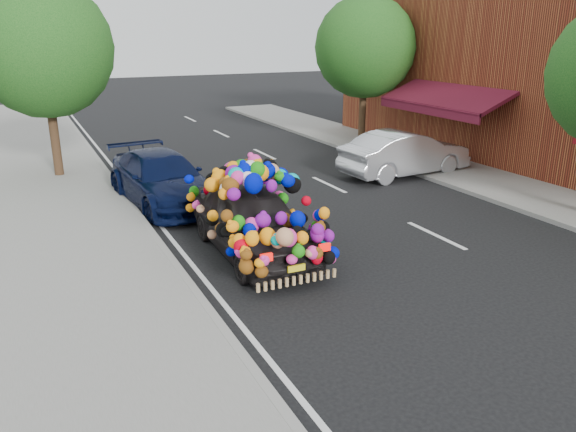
# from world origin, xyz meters

# --- Properties ---
(ground) EXTENTS (100.00, 100.00, 0.00)m
(ground) POSITION_xyz_m (0.00, 0.00, 0.00)
(ground) COLOR black
(ground) RESTS_ON ground
(sidewalk) EXTENTS (4.00, 60.00, 0.12)m
(sidewalk) POSITION_xyz_m (-4.30, 0.00, 0.06)
(sidewalk) COLOR gray
(sidewalk) RESTS_ON ground
(kerb) EXTENTS (0.15, 60.00, 0.13)m
(kerb) POSITION_xyz_m (-2.35, 0.00, 0.07)
(kerb) COLOR gray
(kerb) RESTS_ON ground
(footpath_far) EXTENTS (3.00, 40.00, 0.12)m
(footpath_far) POSITION_xyz_m (8.20, 3.00, 0.06)
(footpath_far) COLOR gray
(footpath_far) RESTS_ON ground
(lane_markings) EXTENTS (6.00, 50.00, 0.01)m
(lane_markings) POSITION_xyz_m (3.60, 0.00, 0.01)
(lane_markings) COLOR silver
(lane_markings) RESTS_ON ground
(tree_near_sidewalk) EXTENTS (4.20, 4.20, 6.13)m
(tree_near_sidewalk) POSITION_xyz_m (-3.80, 9.50, 4.02)
(tree_near_sidewalk) COLOR #332114
(tree_near_sidewalk) RESTS_ON ground
(tree_far_b) EXTENTS (4.00, 4.00, 5.90)m
(tree_far_b) POSITION_xyz_m (8.00, 10.00, 3.89)
(tree_far_b) COLOR #332114
(tree_far_b) RESTS_ON ground
(plush_art_car) EXTENTS (2.12, 4.43, 2.08)m
(plush_art_car) POSITION_xyz_m (-0.62, 0.87, 1.06)
(plush_art_car) COLOR black
(plush_art_car) RESTS_ON ground
(navy_sedan) EXTENTS (2.43, 4.95, 1.38)m
(navy_sedan) POSITION_xyz_m (-1.46, 5.32, 0.69)
(navy_sedan) COLOR black
(navy_sedan) RESTS_ON ground
(silver_hatchback) EXTENTS (4.51, 1.83, 1.46)m
(silver_hatchback) POSITION_xyz_m (6.42, 4.97, 0.73)
(silver_hatchback) COLOR silver
(silver_hatchback) RESTS_ON ground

